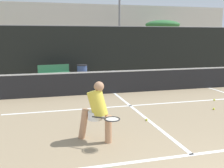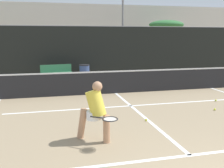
{
  "view_description": "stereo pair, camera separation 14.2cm",
  "coord_description": "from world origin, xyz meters",
  "px_view_note": "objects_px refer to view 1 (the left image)",
  "views": [
    {
      "loc": [
        -2.82,
        -2.45,
        2.36
      ],
      "look_at": [
        -0.87,
        4.93,
        0.95
      ],
      "focal_mm": 42.0,
      "sensor_mm": 36.0,
      "label": 1
    },
    {
      "loc": [
        -2.68,
        -2.48,
        2.36
      ],
      "look_at": [
        -0.87,
        4.93,
        0.95
      ],
      "focal_mm": 42.0,
      "sensor_mm": 36.0,
      "label": 2
    }
  ],
  "objects_px": {
    "player_practicing": "(97,110)",
    "parked_car": "(14,63)",
    "trash_bin": "(82,72)",
    "courtside_bench": "(54,72)"
  },
  "relations": [
    {
      "from": "trash_bin",
      "to": "parked_car",
      "type": "xyz_separation_m",
      "value": [
        -3.88,
        4.46,
        0.14
      ]
    },
    {
      "from": "trash_bin",
      "to": "parked_car",
      "type": "height_order",
      "value": "parked_car"
    },
    {
      "from": "courtside_bench",
      "to": "trash_bin",
      "type": "bearing_deg",
      "value": -11.16
    },
    {
      "from": "player_practicing",
      "to": "trash_bin",
      "type": "height_order",
      "value": "player_practicing"
    },
    {
      "from": "trash_bin",
      "to": "courtside_bench",
      "type": "bearing_deg",
      "value": 177.09
    },
    {
      "from": "trash_bin",
      "to": "parked_car",
      "type": "relative_size",
      "value": 0.19
    },
    {
      "from": "player_practicing",
      "to": "parked_car",
      "type": "height_order",
      "value": "player_practicing"
    },
    {
      "from": "courtside_bench",
      "to": "trash_bin",
      "type": "xyz_separation_m",
      "value": [
        1.47,
        -0.07,
        -0.05
      ]
    },
    {
      "from": "trash_bin",
      "to": "player_practicing",
      "type": "bearing_deg",
      "value": -96.1
    },
    {
      "from": "courtside_bench",
      "to": "trash_bin",
      "type": "relative_size",
      "value": 2.0
    }
  ]
}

